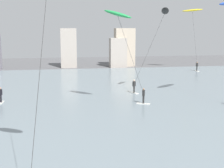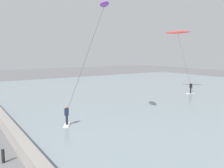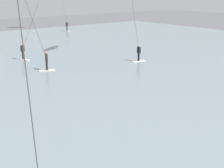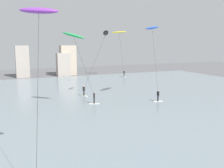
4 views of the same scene
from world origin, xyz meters
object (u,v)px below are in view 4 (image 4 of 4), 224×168
Objects in this scene: kitesurfer_green at (76,43)px; kitesurfer_black at (103,41)px; kitesurfer_purple at (38,36)px; kitesurfer_yellow at (119,35)px; kitesurfer_blue at (153,33)px.

kitesurfer_black is at bearing 43.56° from kitesurfer_green.
kitesurfer_yellow is at bearing 59.03° from kitesurfer_purple.
kitesurfer_green is 16.66m from kitesurfer_purple.
kitesurfer_purple reaches higher than kitesurfer_black.
kitesurfer_yellow reaches higher than kitesurfer_blue.
kitesurfer_purple is (-24.44, -40.72, -1.34)m from kitesurfer_yellow.
kitesurfer_green is at bearing -174.41° from kitesurfer_blue.
kitesurfer_blue is at bearing 5.59° from kitesurfer_green.
kitesurfer_blue reaches higher than kitesurfer_purple.
kitesurfer_blue is at bearing -104.21° from kitesurfer_yellow.
kitesurfer_yellow is (17.91, 25.40, 1.79)m from kitesurfer_green.
kitesurfer_yellow reaches higher than kitesurfer_purple.
kitesurfer_purple is (-12.19, -20.71, 0.21)m from kitesurfer_black.
kitesurfer_blue is at bearing -34.74° from kitesurfer_black.
kitesurfer_green is 31.13m from kitesurfer_yellow.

